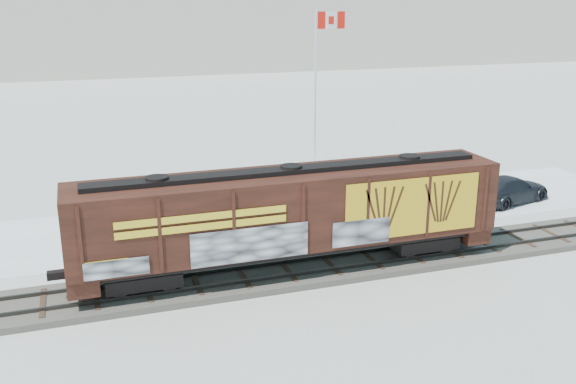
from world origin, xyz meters
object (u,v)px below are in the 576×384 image
object	(u,v)px
car_silver	(170,210)
hopper_railcar	(291,212)
car_white	(290,203)
flagpole	(317,126)
car_dark	(509,189)

from	to	relation	value
car_silver	hopper_railcar	bearing A→B (deg)	-143.74
car_white	flagpole	bearing A→B (deg)	-54.68
car_white	car_dark	size ratio (longest dim) A/B	0.95
car_white	car_dark	xyz separation A→B (m)	(13.17, -1.50, -0.06)
car_silver	car_dark	size ratio (longest dim) A/B	0.78
hopper_railcar	flagpole	bearing A→B (deg)	64.41
flagpole	car_silver	size ratio (longest dim) A/B	2.59
flagpole	car_white	world-z (taller)	flagpole
hopper_railcar	flagpole	world-z (taller)	flagpole
car_white	hopper_railcar	bearing A→B (deg)	141.87
flagpole	car_dark	world-z (taller)	flagpole
hopper_railcar	car_white	size ratio (longest dim) A/B	3.59
hopper_railcar	car_silver	bearing A→B (deg)	115.05
hopper_railcar	car_silver	xyz separation A→B (m)	(-3.95, 8.45, -2.14)
flagpole	car_white	xyz separation A→B (m)	(-3.41, -4.89, -3.17)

